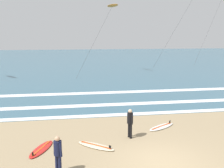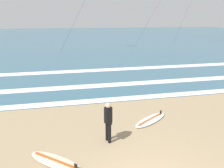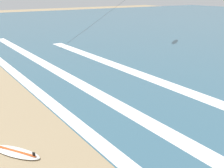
# 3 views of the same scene
# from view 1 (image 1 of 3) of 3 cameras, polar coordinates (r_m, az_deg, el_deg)

# --- Properties ---
(ground_plane) EXTENTS (160.00, 160.00, 0.00)m
(ground_plane) POSITION_cam_1_polar(r_m,az_deg,el_deg) (12.24, 10.48, -16.20)
(ground_plane) COLOR #9E8763
(ocean_surface) EXTENTS (140.00, 90.00, 0.01)m
(ocean_surface) POSITION_cam_1_polar(r_m,az_deg,el_deg) (62.34, -5.48, 5.38)
(ocean_surface) COLOR #386075
(ocean_surface) RESTS_ON ground
(wave_foam_shoreline) EXTENTS (46.78, 0.68, 0.01)m
(wave_foam_shoreline) POSITION_cam_1_polar(r_m,az_deg,el_deg) (18.59, 2.91, -6.58)
(wave_foam_shoreline) COLOR white
(wave_foam_shoreline) RESTS_ON ocean_surface
(wave_foam_mid_break) EXTENTS (50.35, 0.90, 0.01)m
(wave_foam_mid_break) POSITION_cam_1_polar(r_m,az_deg,el_deg) (21.16, 0.63, -4.46)
(wave_foam_mid_break) COLOR white
(wave_foam_mid_break) RESTS_ON ocean_surface
(wave_foam_outer_break) EXTENTS (39.41, 1.07, 0.01)m
(wave_foam_outer_break) POSITION_cam_1_polar(r_m,az_deg,el_deg) (25.79, 2.38, -1.75)
(wave_foam_outer_break) COLOR white
(wave_foam_outer_break) RESTS_ON ocean_surface
(surfer_right_near) EXTENTS (0.32, 0.51, 1.60)m
(surfer_right_near) POSITION_cam_1_polar(r_m,az_deg,el_deg) (14.26, 3.94, -7.97)
(surfer_right_near) COLOR black
(surfer_right_near) RESTS_ON ground
(surfer_left_far) EXTENTS (0.40, 0.44, 1.60)m
(surfer_left_far) POSITION_cam_1_polar(r_m,az_deg,el_deg) (10.89, -11.67, -14.17)
(surfer_left_far) COLOR #141938
(surfer_left_far) RESTS_ON ground
(surfboard_foreground_flat) EXTENTS (2.00, 1.80, 0.25)m
(surfboard_foreground_flat) POSITION_cam_1_polar(r_m,az_deg,el_deg) (13.47, -3.51, -13.26)
(surfboard_foreground_flat) COLOR beige
(surfboard_foreground_flat) RESTS_ON ground
(surfboard_left_pile) EXTENTS (2.09, 1.64, 0.25)m
(surfboard_left_pile) POSITION_cam_1_polar(r_m,az_deg,el_deg) (16.33, 10.71, -9.09)
(surfboard_left_pile) COLOR silver
(surfboard_left_pile) RESTS_ON ground
(surfboard_near_water) EXTENTS (1.33, 2.17, 0.25)m
(surfboard_near_water) POSITION_cam_1_polar(r_m,az_deg,el_deg) (13.56, -15.09, -13.44)
(surfboard_near_water) COLOR red
(surfboard_near_water) RESTS_ON ground
(kite_orange_mid_center) EXTENTS (6.29, 5.59, 9.88)m
(kite_orange_mid_center) POSITION_cam_1_polar(r_m,az_deg,el_deg) (38.85, 0.07, 16.58)
(kite_orange_mid_center) COLOR orange
(kite_orange_mid_center) RESTS_ON ground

